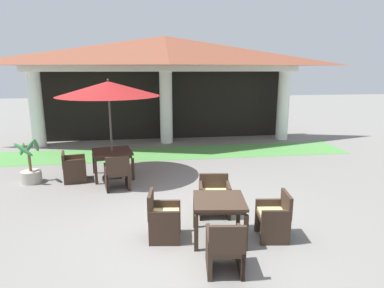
{
  "coord_description": "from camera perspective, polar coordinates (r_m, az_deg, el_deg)",
  "views": [
    {
      "loc": [
        -0.79,
        -5.57,
        2.98
      ],
      "look_at": [
        0.28,
        2.07,
        1.19
      ],
      "focal_mm": 30.45,
      "sensor_mm": 36.0,
      "label": 1
    }
  ],
  "objects": [
    {
      "name": "patio_umbrella_near_foreground",
      "position": [
        9.05,
        -14.43,
        9.24
      ],
      "size": [
        2.75,
        2.75,
        2.71
      ],
      "color": "#2D2D2D",
      "rests_on": "ground"
    },
    {
      "name": "patio_chair_mid_left_north",
      "position": [
        6.85,
        3.94,
        -9.04
      ],
      "size": [
        0.7,
        0.65,
        0.81
      ],
      "rotation": [
        0.0,
        0.0,
        -3.27
      ],
      "color": "#38281E",
      "rests_on": "ground"
    },
    {
      "name": "patio_table_near_foreground",
      "position": [
        9.33,
        -13.82,
        -1.74
      ],
      "size": [
        1.22,
        1.22,
        0.75
      ],
      "rotation": [
        0.0,
        0.0,
        0.2
      ],
      "color": "#38281E",
      "rests_on": "ground"
    },
    {
      "name": "lawn_strip",
      "position": [
        11.79,
        -3.9,
        -1.57
      ],
      "size": [
        12.93,
        1.94,
        0.01
      ],
      "primitive_type": "cube",
      "color": "#519347",
      "rests_on": "ground"
    },
    {
      "name": "potted_palm_left_edge",
      "position": [
        9.69,
        -26.39,
        -4.3
      ],
      "size": [
        0.59,
        0.6,
        1.25
      ],
      "color": "#B2AD9E",
      "rests_on": "ground"
    },
    {
      "name": "patio_table_mid_left",
      "position": [
        5.85,
        4.77,
        -10.54
      ],
      "size": [
        1.0,
        1.0,
        0.75
      ],
      "rotation": [
        0.0,
        0.0,
        -0.13
      ],
      "color": "#38281E",
      "rests_on": "ground"
    },
    {
      "name": "patio_chair_mid_left_east",
      "position": [
        6.12,
        14.22,
        -12.27
      ],
      "size": [
        0.58,
        0.61,
        0.85
      ],
      "rotation": [
        0.0,
        0.0,
        1.44
      ],
      "color": "#38281E",
      "rests_on": "ground"
    },
    {
      "name": "background_pavilion",
      "position": [
        13.25,
        -4.74,
        14.42
      ],
      "size": [
        11.13,
        3.13,
        4.21
      ],
      "color": "white",
      "rests_on": "ground"
    },
    {
      "name": "ground_plane",
      "position": [
        6.37,
        0.08,
        -14.82
      ],
      "size": [
        60.0,
        60.0,
        0.0
      ],
      "primitive_type": "plane",
      "color": "gray"
    },
    {
      "name": "patio_chair_near_foreground_south",
      "position": [
        8.4,
        -12.96,
        -5.04
      ],
      "size": [
        0.69,
        0.65,
        0.91
      ],
      "rotation": [
        0.0,
        0.0,
        0.2
      ],
      "color": "#38281E",
      "rests_on": "ground"
    },
    {
      "name": "patio_chair_near_foreground_west",
      "position": [
        9.37,
        -20.09,
        -3.77
      ],
      "size": [
        0.69,
        0.71,
        0.8
      ],
      "rotation": [
        0.0,
        0.0,
        -1.37
      ],
      "color": "#38281E",
      "rests_on": "ground"
    },
    {
      "name": "patio_chair_mid_left_south",
      "position": [
        5.08,
        5.81,
        -17.63
      ],
      "size": [
        0.61,
        0.65,
        0.86
      ],
      "rotation": [
        0.0,
        0.0,
        -0.13
      ],
      "color": "#38281E",
      "rests_on": "ground"
    },
    {
      "name": "patio_chair_mid_left_west",
      "position": [
        5.94,
        -5.11,
        -12.71
      ],
      "size": [
        0.61,
        0.61,
        0.88
      ],
      "rotation": [
        0.0,
        0.0,
        -1.7
      ],
      "color": "#38281E",
      "rests_on": "ground"
    }
  ]
}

